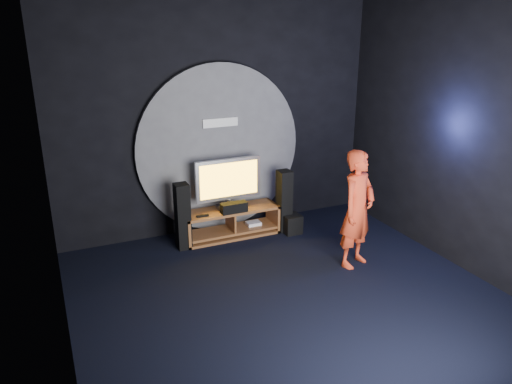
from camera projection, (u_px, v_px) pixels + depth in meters
floor at (292, 301)px, 5.98m from camera, size 5.00×5.00×0.00m
back_wall at (218, 119)px, 7.55m from camera, size 5.00×0.04×3.50m
front_wall at (479, 257)px, 3.24m from camera, size 5.00×0.04×3.50m
left_wall at (49, 192)px, 4.44m from camera, size 0.04×5.00×3.50m
right_wall at (469, 139)px, 6.35m from camera, size 0.04×5.00×3.50m
wall_disc_panel at (220, 149)px, 7.65m from camera, size 2.60×0.11×2.60m
media_console at (231, 224)px, 7.69m from camera, size 1.48×0.45×0.45m
tv at (228, 181)px, 7.52m from camera, size 1.03×0.22×0.77m
center_speaker at (234, 207)px, 7.45m from camera, size 0.40×0.15×0.15m
remote at (203, 216)px, 7.31m from camera, size 0.18×0.05×0.02m
tower_speaker_left at (183, 216)px, 7.20m from camera, size 0.20×0.22×0.99m
tower_speaker_right at (284, 201)px, 7.79m from camera, size 0.20×0.22×0.99m
subwoofer at (292, 224)px, 7.82m from camera, size 0.27×0.27×0.30m
player at (358, 209)px, 6.62m from camera, size 0.69×0.58×1.61m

